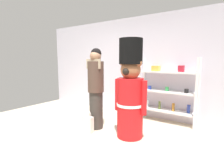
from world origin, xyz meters
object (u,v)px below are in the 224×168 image
merchandise_shelf (167,91)px  person_shopper (96,87)px  teddy_bear_guard (130,92)px  shopping_bag (88,124)px

merchandise_shelf → person_shopper: bearing=-132.3°
merchandise_shelf → teddy_bear_guard: (-0.32, -1.22, 0.11)m
merchandise_shelf → person_shopper: person_shopper is taller
merchandise_shelf → person_shopper: 1.69m
teddy_bear_guard → shopping_bag: size_ratio=4.00×
shopping_bag → person_shopper: bearing=89.5°
merchandise_shelf → teddy_bear_guard: 1.26m
merchandise_shelf → shopping_bag: 1.98m
person_shopper → shopping_bag: 0.78m
teddy_bear_guard → shopping_bag: (-0.82, -0.30, -0.70)m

